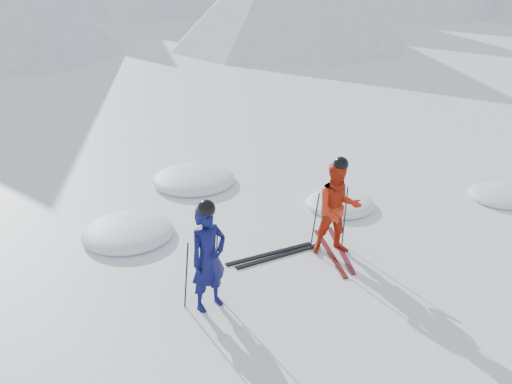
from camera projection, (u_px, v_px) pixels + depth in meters
ground at (349, 235)px, 10.32m from camera, size 160.00×160.00×0.00m
skier_blue at (208, 259)px, 7.90m from camera, size 0.66×0.50×1.66m
skier_red at (338, 209)px, 9.39m from camera, size 1.01×0.91×1.70m
pole_blue_left at (186, 276)px, 7.99m from camera, size 0.11×0.08×1.10m
pole_blue_right at (217, 263)px, 8.33m from camera, size 0.11×0.07×1.10m
pole_red_left at (315, 222)px, 9.56m from camera, size 0.11×0.09×1.13m
pole_red_right at (345, 216)px, 9.76m from camera, size 0.11×0.08×1.13m
ski_worn_left at (330, 253)px, 9.67m from camera, size 0.67×1.63×0.03m
ski_worn_right at (340, 249)px, 9.78m from camera, size 0.78×1.59×0.03m
ski_loose_a at (270, 254)px, 9.63m from camera, size 1.70×0.21×0.03m
ski_loose_b at (279, 256)px, 9.56m from camera, size 1.70×0.16×0.03m
snow_lumps at (247, 203)px, 11.65m from camera, size 9.13×5.88×0.42m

